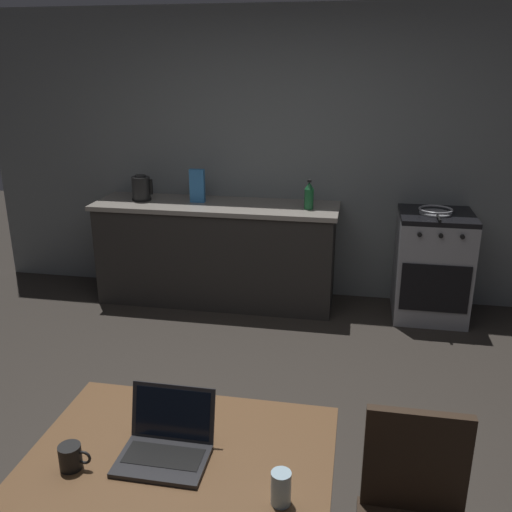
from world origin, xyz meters
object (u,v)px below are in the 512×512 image
Objects in this scene: laptop at (166,444)px; drinking_glass at (281,488)px; stove_oven at (432,265)px; electric_kettle at (141,188)px; coffee_mug at (71,457)px; cereal_box at (197,186)px; bottle at (309,195)px; frying_pan at (436,211)px; dining_table at (180,475)px.

drinking_glass is at bearing -25.87° from laptop.
electric_kettle is (-2.57, 0.00, 0.56)m from stove_oven.
laptop reaches higher than coffee_mug.
coffee_mug is at bearing -72.98° from electric_kettle.
electric_kettle is 0.52m from cereal_box.
frying_pan is at bearing 1.24° from bottle.
laptop is 3.32m from electric_kettle.
laptop is 1.40× the size of electric_kettle.
coffee_mug reaches higher than dining_table.
stove_oven is 3.10× the size of cereal_box.
dining_table is 2.48× the size of frying_pan.
electric_kettle reaches higher than dining_table.
stove_oven is at bearing 53.38° from frying_pan.
bottle is (-1.06, -0.05, 0.57)m from stove_oven.
bottle is 3.19m from coffee_mug.
stove_oven is at bearing 60.78° from laptop.
cereal_box is (-0.81, 3.08, 0.41)m from dining_table.
cereal_box reaches higher than bottle.
stove_oven is 3.63× the size of bottle.
laptop reaches higher than dining_table.
cereal_box reaches higher than drinking_glass.
stove_oven is 3.34m from drinking_glass.
coffee_mug is (-0.31, -0.13, 0.00)m from laptop.
bottle is 3.18m from drinking_glass.
cereal_box reaches higher than electric_kettle.
cereal_box is (-1.21, 3.23, 0.28)m from drinking_glass.
stove_oven is 2.14m from cereal_box.
drinking_glass is at bearing -69.52° from cereal_box.
frying_pan reaches higher than dining_table.
dining_table is at bearing -17.04° from laptop.
coffee_mug is 0.75m from drinking_glass.
dining_table is at bearing 159.41° from drinking_glass.
electric_kettle is at bearing 106.39° from laptop.
frying_pan is 3.53m from coffee_mug.
coffee_mug is at bearing -116.55° from frying_pan.
stove_oven is at bearing 63.36° from coffee_mug.
coffee_mug is 1.00× the size of drinking_glass.
dining_table is 3.29m from frying_pan.
electric_kettle is at bearing -177.78° from cereal_box.
drinking_glass reaches higher than dining_table.
dining_table is 0.13m from laptop.
laptop is at bearing 22.31° from coffee_mug.
electric_kettle is at bearing 113.44° from dining_table.
bottle is at bearing -177.43° from stove_oven.
laptop is 2.69× the size of coffee_mug.
electric_kettle is at bearing 118.21° from drinking_glass.
laptop is at bearing 160.46° from drinking_glass.
coffee_mug is (-1.58, -3.15, -0.17)m from frying_pan.
laptop is at bearing -67.27° from electric_kettle.
dining_table is 3.04m from bottle.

